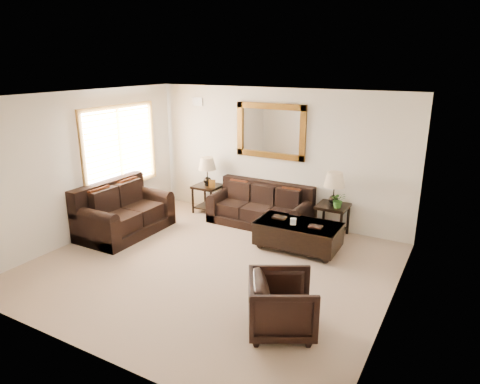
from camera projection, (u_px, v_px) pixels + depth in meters
The scene contains 11 objects.
room at pixel (210, 186), 6.55m from camera, with size 5.51×5.01×2.71m.
window at pixel (120, 147), 8.50m from camera, with size 0.07×1.96×1.66m.
mirror at pixel (270, 131), 8.53m from camera, with size 1.50×0.06×1.10m.
air_vent at pixel (198, 102), 9.21m from camera, with size 0.25×0.02×0.18m, color #999999.
sofa at pixel (261, 210), 8.67m from camera, with size 2.03×0.88×0.83m.
loveseat at pixel (123, 214), 8.22m from camera, with size 1.04×1.76×0.99m.
end_table_left at pixel (207, 177), 9.23m from camera, with size 0.55×0.55×1.22m.
end_table_right at pixel (334, 195), 7.91m from camera, with size 0.57×0.57×1.25m.
coffee_table at pixel (298, 233), 7.48m from camera, with size 1.47×0.81×0.62m.
armchair at pixel (282, 302), 5.16m from camera, with size 0.78×0.73×0.81m, color black.
potted_plant at pixel (338, 202), 7.79m from camera, with size 0.27×0.30×0.23m, color #2E5D20.
Camera 1 is at (3.47, -5.26, 3.19)m, focal length 32.00 mm.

